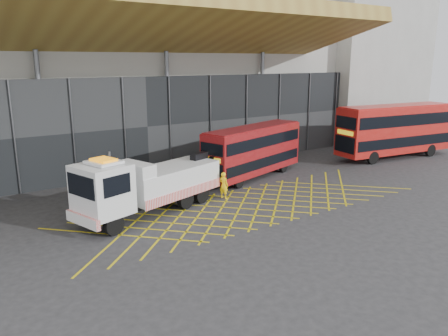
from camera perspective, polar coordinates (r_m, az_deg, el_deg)
ground_plane at (r=26.62m, az=-3.62°, el=-6.53°), size 120.00×120.00×0.00m
road_markings at (r=28.70m, az=3.33°, el=-4.98°), size 24.76×7.16×0.01m
construction_building at (r=42.53m, az=-14.32°, el=13.08°), size 55.00×23.97×18.00m
east_building at (r=58.21m, az=16.60°, el=14.06°), size 15.00×12.00×20.00m
recovery_truck at (r=27.12m, az=-10.05°, el=-2.12°), size 11.69×5.62×4.11m
bus_towed at (r=35.20m, az=3.86°, el=2.45°), size 10.44×5.19×4.16m
bus_second at (r=45.57m, az=21.47°, el=4.81°), size 12.81×4.45×5.11m
worker at (r=30.01m, az=-0.04°, el=-2.26°), size 0.67×0.80×1.86m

